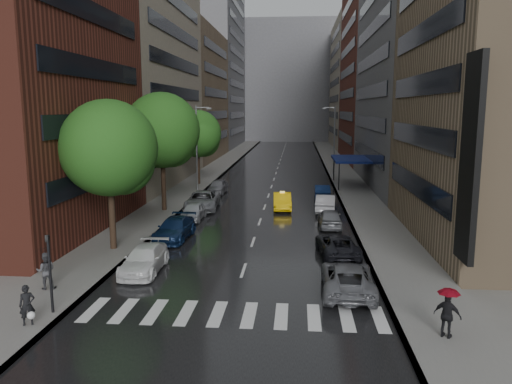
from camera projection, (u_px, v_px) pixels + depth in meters
ground at (235, 297)px, 23.74m from camera, size 220.00×220.00×0.00m
road at (277, 170)px, 72.87m from camera, size 14.00×140.00×0.01m
sidewalk_left at (216, 169)px, 73.59m from camera, size 4.00×140.00×0.15m
sidewalk_right at (339, 170)px, 72.13m from camera, size 4.00×140.00×0.15m
crosswalk at (233, 314)px, 21.76m from camera, size 13.15×2.80×0.01m
buildings_left at (187, 63)px, 80.07m from camera, size 8.00×108.00×38.00m
buildings_right at (378, 67)px, 75.74m from camera, size 8.05×109.10×36.00m
building_far at (288, 82)px, 137.04m from camera, size 40.00×14.00×32.00m
tree_near at (109, 148)px, 30.44m from camera, size 5.94×5.94×9.46m
tree_mid at (162, 130)px, 42.31m from camera, size 6.43×6.43×10.25m
tree_far at (198, 134)px, 57.47m from camera, size 5.47×5.47×8.71m
taxi at (282, 201)px, 44.29m from camera, size 1.80×4.52×1.46m
parked_cars_left at (192, 211)px, 39.82m from camera, size 2.90×30.20×1.61m
parked_cars_right at (332, 227)px, 34.60m from camera, size 2.71×30.69×1.53m
ped_bag_walker at (27, 306)px, 20.25m from camera, size 0.73×0.65×1.68m
ped_black_umbrella at (45, 265)px, 24.25m from camera, size 1.08×0.98×2.09m
ped_red_umbrella at (448, 308)px, 19.08m from camera, size 1.11×0.92×2.01m
traffic_light at (50, 266)px, 21.29m from camera, size 0.18×0.15×3.45m
street_lamp_left at (197, 146)px, 53.04m from camera, size 1.74×0.22×9.00m
street_lamp_right at (334, 138)px, 66.52m from camera, size 1.74×0.22×9.00m
awning at (351, 159)px, 56.88m from camera, size 4.00×8.00×3.12m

